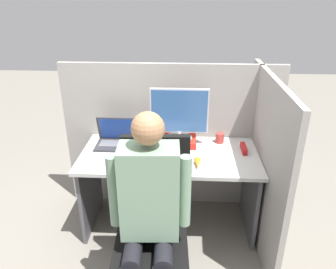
{
  "coord_description": "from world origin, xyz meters",
  "views": [
    {
      "loc": [
        0.11,
        -2.0,
        1.96
      ],
      "look_at": [
        -0.0,
        0.17,
        0.96
      ],
      "focal_mm": 35.0,
      "sensor_mm": 36.0,
      "label": 1
    }
  ],
  "objects_px": {
    "paper_box": "(179,141)",
    "monitor": "(179,114)",
    "carrot_toy": "(198,164)",
    "person": "(149,209)",
    "coffee_mug": "(220,138)",
    "office_chair": "(153,222)",
    "laptop": "(118,140)",
    "stapler": "(244,149)"
  },
  "relations": [
    {
      "from": "monitor",
      "to": "office_chair",
      "type": "height_order",
      "value": "monitor"
    },
    {
      "from": "stapler",
      "to": "person",
      "type": "bearing_deg",
      "value": -127.31
    },
    {
      "from": "stapler",
      "to": "carrot_toy",
      "type": "height_order",
      "value": "carrot_toy"
    },
    {
      "from": "stapler",
      "to": "carrot_toy",
      "type": "distance_m",
      "value": 0.47
    },
    {
      "from": "office_chair",
      "to": "person",
      "type": "xyz_separation_m",
      "value": [
        -0.01,
        -0.16,
        0.23
      ]
    },
    {
      "from": "carrot_toy",
      "to": "coffee_mug",
      "type": "relative_size",
      "value": 1.68
    },
    {
      "from": "carrot_toy",
      "to": "coffee_mug",
      "type": "xyz_separation_m",
      "value": [
        0.2,
        0.43,
        0.02
      ]
    },
    {
      "from": "monitor",
      "to": "laptop",
      "type": "xyz_separation_m",
      "value": [
        -0.52,
        -0.05,
        -0.23
      ]
    },
    {
      "from": "stapler",
      "to": "person",
      "type": "height_order",
      "value": "person"
    },
    {
      "from": "laptop",
      "to": "office_chair",
      "type": "distance_m",
      "value": 0.91
    },
    {
      "from": "monitor",
      "to": "office_chair",
      "type": "distance_m",
      "value": 0.97
    },
    {
      "from": "paper_box",
      "to": "monitor",
      "type": "bearing_deg",
      "value": 90.0
    },
    {
      "from": "paper_box",
      "to": "monitor",
      "type": "relative_size",
      "value": 0.6
    },
    {
      "from": "stapler",
      "to": "carrot_toy",
      "type": "xyz_separation_m",
      "value": [
        -0.39,
        -0.27,
        0.0
      ]
    },
    {
      "from": "paper_box",
      "to": "carrot_toy",
      "type": "distance_m",
      "value": 0.41
    },
    {
      "from": "paper_box",
      "to": "carrot_toy",
      "type": "xyz_separation_m",
      "value": [
        0.15,
        -0.38,
        -0.0
      ]
    },
    {
      "from": "monitor",
      "to": "stapler",
      "type": "distance_m",
      "value": 0.6
    },
    {
      "from": "carrot_toy",
      "to": "office_chair",
      "type": "height_order",
      "value": "office_chair"
    },
    {
      "from": "laptop",
      "to": "stapler",
      "type": "bearing_deg",
      "value": -3.19
    },
    {
      "from": "laptop",
      "to": "carrot_toy",
      "type": "distance_m",
      "value": 0.74
    },
    {
      "from": "paper_box",
      "to": "office_chair",
      "type": "bearing_deg",
      "value": -99.54
    },
    {
      "from": "office_chair",
      "to": "person",
      "type": "height_order",
      "value": "person"
    },
    {
      "from": "stapler",
      "to": "office_chair",
      "type": "height_order",
      "value": "office_chair"
    },
    {
      "from": "paper_box",
      "to": "laptop",
      "type": "height_order",
      "value": "laptop"
    },
    {
      "from": "person",
      "to": "office_chair",
      "type": "bearing_deg",
      "value": 87.16
    },
    {
      "from": "laptop",
      "to": "office_chair",
      "type": "height_order",
      "value": "office_chair"
    },
    {
      "from": "stapler",
      "to": "person",
      "type": "xyz_separation_m",
      "value": [
        -0.69,
        -0.9,
        0.05
      ]
    },
    {
      "from": "stapler",
      "to": "coffee_mug",
      "type": "bearing_deg",
      "value": 139.71
    },
    {
      "from": "stapler",
      "to": "office_chair",
      "type": "distance_m",
      "value": 1.02
    },
    {
      "from": "monitor",
      "to": "coffee_mug",
      "type": "bearing_deg",
      "value": 6.93
    },
    {
      "from": "paper_box",
      "to": "stapler",
      "type": "height_order",
      "value": "paper_box"
    },
    {
      "from": "paper_box",
      "to": "carrot_toy",
      "type": "relative_size",
      "value": 1.99
    },
    {
      "from": "monitor",
      "to": "coffee_mug",
      "type": "xyz_separation_m",
      "value": [
        0.35,
        0.04,
        -0.23
      ]
    },
    {
      "from": "carrot_toy",
      "to": "monitor",
      "type": "bearing_deg",
      "value": 111.23
    },
    {
      "from": "person",
      "to": "paper_box",
      "type": "bearing_deg",
      "value": 81.5
    },
    {
      "from": "office_chair",
      "to": "person",
      "type": "relative_size",
      "value": 0.82
    },
    {
      "from": "monitor",
      "to": "person",
      "type": "relative_size",
      "value": 0.36
    },
    {
      "from": "person",
      "to": "coffee_mug",
      "type": "xyz_separation_m",
      "value": [
        0.5,
        1.06,
        -0.03
      ]
    },
    {
      "from": "paper_box",
      "to": "laptop",
      "type": "distance_m",
      "value": 0.52
    },
    {
      "from": "monitor",
      "to": "carrot_toy",
      "type": "height_order",
      "value": "monitor"
    },
    {
      "from": "stapler",
      "to": "carrot_toy",
      "type": "relative_size",
      "value": 1.09
    },
    {
      "from": "carrot_toy",
      "to": "paper_box",
      "type": "bearing_deg",
      "value": 111.37
    }
  ]
}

